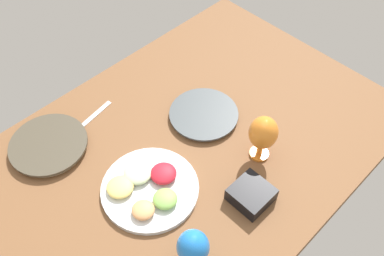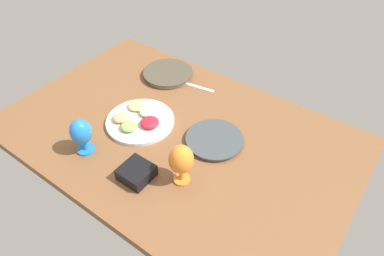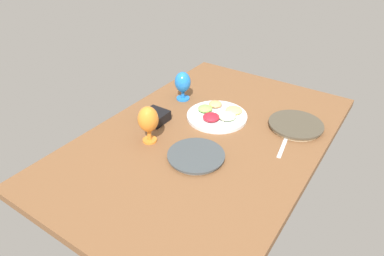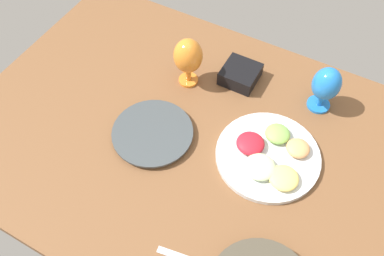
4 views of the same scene
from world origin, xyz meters
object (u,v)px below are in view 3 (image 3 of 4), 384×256
at_px(dinner_plate_left, 296,125).
at_px(hurricane_glass_orange, 148,120).
at_px(hurricane_glass_blue, 183,83).
at_px(fruit_platter, 218,115).
at_px(square_bowl_black, 155,116).
at_px(dinner_plate_right, 196,156).

bearing_deg(dinner_plate_left, hurricane_glass_orange, -46.94).
bearing_deg(dinner_plate_left, hurricane_glass_blue, -84.06).
height_order(dinner_plate_left, fruit_platter, fruit_platter).
bearing_deg(hurricane_glass_orange, fruit_platter, 156.41).
xyz_separation_m(hurricane_glass_orange, square_bowl_black, (-0.16, -0.09, -0.09)).
xyz_separation_m(dinner_plate_left, hurricane_glass_orange, (0.51, -0.54, 0.10)).
relative_size(dinner_plate_right, hurricane_glass_orange, 1.39).
bearing_deg(hurricane_glass_blue, square_bowl_black, 3.98).
bearing_deg(fruit_platter, square_bowl_black, -50.00).
xyz_separation_m(dinner_plate_left, square_bowl_black, (0.35, -0.64, 0.02)).
bearing_deg(hurricane_glass_blue, dinner_plate_right, 41.16).
relative_size(fruit_platter, hurricane_glass_orange, 1.73).
bearing_deg(fruit_platter, hurricane_glass_blue, -103.88).
height_order(hurricane_glass_blue, square_bowl_black, hurricane_glass_blue).
height_order(fruit_platter, hurricane_glass_blue, hurricane_glass_blue).
height_order(hurricane_glass_orange, square_bowl_black, hurricane_glass_orange).
distance_m(dinner_plate_left, hurricane_glass_blue, 0.67).
xyz_separation_m(dinner_plate_right, hurricane_glass_blue, (-0.43, -0.37, 0.09)).
distance_m(dinner_plate_right, hurricane_glass_blue, 0.57).
distance_m(hurricane_glass_blue, hurricane_glass_orange, 0.45).
xyz_separation_m(hurricane_glass_blue, square_bowl_black, (0.28, 0.02, -0.07)).
relative_size(dinner_plate_right, hurricane_glass_blue, 1.53).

